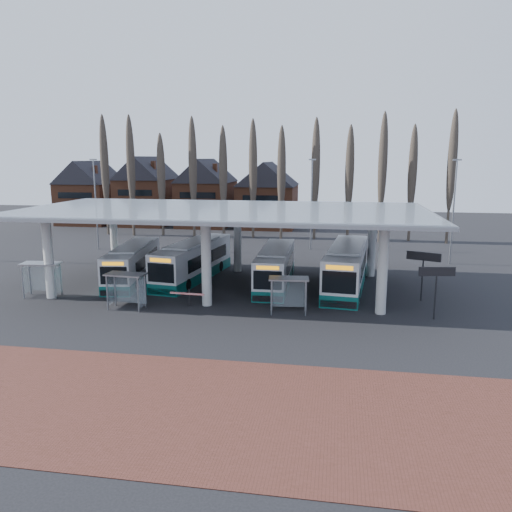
% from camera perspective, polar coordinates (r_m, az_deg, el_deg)
% --- Properties ---
extents(ground, '(140.00, 140.00, 0.00)m').
position_cam_1_polar(ground, '(33.48, -6.71, -6.81)').
color(ground, black).
rests_on(ground, ground).
extents(brick_strip, '(70.00, 10.00, 0.03)m').
position_cam_1_polar(brick_strip, '(23.04, -15.25, -15.72)').
color(brick_strip, '#5A2C24').
rests_on(brick_strip, ground).
extents(station_canopy, '(32.00, 16.00, 6.34)m').
position_cam_1_polar(station_canopy, '(39.87, -3.73, 4.51)').
color(station_canopy, silver).
rests_on(station_canopy, ground).
extents(poplar_row, '(45.10, 1.10, 14.50)m').
position_cam_1_polar(poplar_row, '(64.22, 1.34, 9.81)').
color(poplar_row, '#473D33').
rests_on(poplar_row, ground).
extents(townhouse_row, '(36.80, 10.30, 12.25)m').
position_cam_1_polar(townhouse_row, '(78.69, -9.06, 7.85)').
color(townhouse_row, brown).
rests_on(townhouse_row, ground).
extents(lamp_post_a, '(0.80, 0.16, 10.17)m').
position_cam_1_polar(lamp_post_a, '(59.30, -17.84, 5.84)').
color(lamp_post_a, slate).
rests_on(lamp_post_a, ground).
extents(lamp_post_b, '(0.80, 0.16, 10.17)m').
position_cam_1_polar(lamp_post_b, '(56.87, 6.35, 6.10)').
color(lamp_post_b, slate).
rests_on(lamp_post_b, ground).
extents(lamp_post_c, '(0.80, 0.16, 10.17)m').
position_cam_1_polar(lamp_post_c, '(52.00, 21.63, 4.91)').
color(lamp_post_c, slate).
rests_on(lamp_post_c, ground).
extents(bus_0, '(3.85, 11.10, 3.02)m').
position_cam_1_polar(bus_0, '(43.82, -13.87, -0.84)').
color(bus_0, silver).
rests_on(bus_0, ground).
extents(bus_1, '(4.09, 11.95, 3.26)m').
position_cam_1_polar(bus_1, '(43.31, -7.15, -0.59)').
color(bus_1, silver).
rests_on(bus_1, ground).
extents(bus_2, '(2.59, 11.07, 3.06)m').
position_cam_1_polar(bus_2, '(41.06, 2.25, -1.28)').
color(bus_2, silver).
rests_on(bus_2, ground).
extents(bus_3, '(3.87, 12.65, 3.46)m').
position_cam_1_polar(bus_3, '(40.73, 10.33, -1.29)').
color(bus_3, silver).
rests_on(bus_3, ground).
extents(shelter_0, '(2.94, 1.72, 2.60)m').
position_cam_1_polar(shelter_0, '(40.73, -23.24, -1.66)').
color(shelter_0, gray).
rests_on(shelter_0, ground).
extents(shelter_1, '(2.80, 1.56, 2.51)m').
position_cam_1_polar(shelter_1, '(35.50, -14.54, -2.99)').
color(shelter_1, gray).
rests_on(shelter_1, ground).
extents(shelter_2, '(2.76, 1.57, 2.45)m').
position_cam_1_polar(shelter_2, '(33.51, 3.76, -3.56)').
color(shelter_2, gray).
rests_on(shelter_2, ground).
extents(info_sign_0, '(2.32, 0.52, 3.47)m').
position_cam_1_polar(info_sign_0, '(33.82, 19.96, -2.12)').
color(info_sign_0, black).
rests_on(info_sign_0, ground).
extents(info_sign_1, '(2.30, 1.05, 3.62)m').
position_cam_1_polar(info_sign_1, '(37.92, 18.59, -0.45)').
color(info_sign_1, black).
rests_on(info_sign_1, ground).
extents(barrier, '(2.47, 0.73, 1.23)m').
position_cam_1_polar(barrier, '(35.02, -7.83, -4.40)').
color(barrier, black).
rests_on(barrier, ground).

